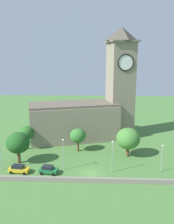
{
  "coord_description": "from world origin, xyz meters",
  "views": [
    {
      "loc": [
        1.33,
        -50.63,
        26.39
      ],
      "look_at": [
        -1.31,
        10.11,
        12.38
      ],
      "focal_mm": 38.28,
      "sensor_mm": 36.0,
      "label": 1
    }
  ],
  "objects_px": {
    "car_green": "(48,170)",
    "tree_riverside_east": "(128,139)",
    "tree_by_tower": "(27,133)",
    "streetlamp_west_end": "(0,153)",
    "streetlamp_west_mid": "(63,150)",
    "tree_churchyard": "(78,136)",
    "streetlamp_east_mid": "(162,154)",
    "car_yellow": "(19,169)",
    "tree_riverside_west": "(18,143)",
    "streetlamp_central": "(112,152)",
    "church": "(90,108)"
  },
  "relations": [
    {
      "from": "car_green",
      "to": "car_yellow",
      "type": "bearing_deg",
      "value": 179.22
    },
    {
      "from": "tree_riverside_west",
      "to": "tree_by_tower",
      "type": "bearing_deg",
      "value": 93.74
    },
    {
      "from": "car_yellow",
      "to": "tree_riverside_west",
      "type": "relative_size",
      "value": 0.6
    },
    {
      "from": "streetlamp_central",
      "to": "tree_churchyard",
      "type": "bearing_deg",
      "value": 125.57
    },
    {
      "from": "car_yellow",
      "to": "streetlamp_west_mid",
      "type": "distance_m",
      "value": 11.25
    },
    {
      "from": "streetlamp_central",
      "to": "tree_riverside_west",
      "type": "distance_m",
      "value": 23.75
    },
    {
      "from": "car_yellow",
      "to": "tree_by_tower",
      "type": "xyz_separation_m",
      "value": [
        -2.23,
        14.72,
        3.96
      ]
    },
    {
      "from": "church",
      "to": "streetlamp_east_mid",
      "type": "bearing_deg",
      "value": -54.15
    },
    {
      "from": "streetlamp_west_mid",
      "to": "streetlamp_east_mid",
      "type": "distance_m",
      "value": 23.09
    },
    {
      "from": "car_green",
      "to": "church",
      "type": "bearing_deg",
      "value": 71.58
    },
    {
      "from": "tree_churchyard",
      "to": "tree_by_tower",
      "type": "bearing_deg",
      "value": 176.08
    },
    {
      "from": "streetlamp_west_mid",
      "to": "tree_by_tower",
      "type": "xyz_separation_m",
      "value": [
        -12.49,
        12.74,
        -0.19
      ]
    },
    {
      "from": "car_yellow",
      "to": "tree_riverside_east",
      "type": "height_order",
      "value": "tree_riverside_east"
    },
    {
      "from": "car_yellow",
      "to": "streetlamp_west_mid",
      "type": "relative_size",
      "value": 0.63
    },
    {
      "from": "streetlamp_central",
      "to": "tree_churchyard",
      "type": "xyz_separation_m",
      "value": [
        -9.0,
        12.59,
        -0.5
      ]
    },
    {
      "from": "streetlamp_west_end",
      "to": "car_green",
      "type": "bearing_deg",
      "value": -7.48
    },
    {
      "from": "tree_riverside_west",
      "to": "tree_churchyard",
      "type": "relative_size",
      "value": 1.21
    },
    {
      "from": "streetlamp_west_mid",
      "to": "tree_churchyard",
      "type": "distance_m",
      "value": 11.99
    },
    {
      "from": "streetlamp_east_mid",
      "to": "car_green",
      "type": "bearing_deg",
      "value": -175.65
    },
    {
      "from": "church",
      "to": "streetlamp_central",
      "type": "bearing_deg",
      "value": -76.54
    },
    {
      "from": "streetlamp_west_mid",
      "to": "tree_by_tower",
      "type": "distance_m",
      "value": 17.85
    },
    {
      "from": "tree_by_tower",
      "to": "tree_churchyard",
      "type": "xyz_separation_m",
      "value": [
        15.01,
        -1.03,
        -0.28
      ]
    },
    {
      "from": "car_green",
      "to": "tree_riverside_east",
      "type": "height_order",
      "value": "tree_riverside_east"
    },
    {
      "from": "streetlamp_central",
      "to": "tree_churchyard",
      "type": "distance_m",
      "value": 15.48
    },
    {
      "from": "streetlamp_west_end",
      "to": "tree_riverside_west",
      "type": "distance_m",
      "value": 4.96
    },
    {
      "from": "car_yellow",
      "to": "tree_churchyard",
      "type": "height_order",
      "value": "tree_churchyard"
    },
    {
      "from": "car_green",
      "to": "tree_churchyard",
      "type": "relative_size",
      "value": 0.67
    },
    {
      "from": "car_yellow",
      "to": "car_green",
      "type": "height_order",
      "value": "car_green"
    },
    {
      "from": "car_yellow",
      "to": "tree_churchyard",
      "type": "bearing_deg",
      "value": 46.94
    },
    {
      "from": "car_green",
      "to": "tree_riverside_east",
      "type": "relative_size",
      "value": 0.56
    },
    {
      "from": "church",
      "to": "car_green",
      "type": "distance_m",
      "value": 29.24
    },
    {
      "from": "streetlamp_east_mid",
      "to": "tree_riverside_west",
      "type": "height_order",
      "value": "tree_riverside_west"
    },
    {
      "from": "tree_riverside_west",
      "to": "streetlamp_west_end",
      "type": "bearing_deg",
      "value": -129.06
    },
    {
      "from": "streetlamp_west_mid",
      "to": "tree_riverside_east",
      "type": "distance_m",
      "value": 18.48
    },
    {
      "from": "streetlamp_west_mid",
      "to": "tree_riverside_east",
      "type": "xyz_separation_m",
      "value": [
        16.3,
        8.7,
        -0.06
      ]
    },
    {
      "from": "tree_by_tower",
      "to": "streetlamp_west_end",
      "type": "bearing_deg",
      "value": -100.33
    },
    {
      "from": "car_yellow",
      "to": "streetlamp_west_mid",
      "type": "bearing_deg",
      "value": 10.87
    },
    {
      "from": "streetlamp_west_mid",
      "to": "tree_riverside_west",
      "type": "bearing_deg",
      "value": 164.85
    },
    {
      "from": "streetlamp_central",
      "to": "tree_churchyard",
      "type": "height_order",
      "value": "streetlamp_central"
    },
    {
      "from": "car_green",
      "to": "streetlamp_west_end",
      "type": "height_order",
      "value": "streetlamp_west_end"
    },
    {
      "from": "car_yellow",
      "to": "tree_riverside_east",
      "type": "bearing_deg",
      "value": 21.88
    },
    {
      "from": "tree_riverside_east",
      "to": "church",
      "type": "bearing_deg",
      "value": 124.74
    },
    {
      "from": "car_yellow",
      "to": "streetlamp_west_end",
      "type": "xyz_separation_m",
      "value": [
        -4.65,
        1.43,
        3.32
      ]
    },
    {
      "from": "tree_riverside_east",
      "to": "tree_riverside_west",
      "type": "height_order",
      "value": "tree_riverside_west"
    },
    {
      "from": "church",
      "to": "tree_riverside_west",
      "type": "relative_size",
      "value": 4.44
    },
    {
      "from": "streetlamp_west_mid",
      "to": "tree_churchyard",
      "type": "bearing_deg",
      "value": 77.86
    },
    {
      "from": "streetlamp_central",
      "to": "streetlamp_west_mid",
      "type": "bearing_deg",
      "value": 175.68
    },
    {
      "from": "car_green",
      "to": "tree_riverside_east",
      "type": "xyz_separation_m",
      "value": [
        19.56,
        10.77,
        4.09
      ]
    },
    {
      "from": "car_green",
      "to": "streetlamp_central",
      "type": "height_order",
      "value": "streetlamp_central"
    },
    {
      "from": "streetlamp_west_end",
      "to": "tree_riverside_west",
      "type": "height_order",
      "value": "tree_riverside_west"
    }
  ]
}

